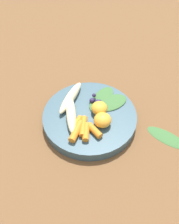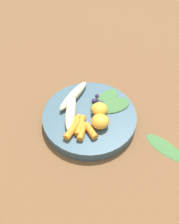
# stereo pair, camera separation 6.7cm
# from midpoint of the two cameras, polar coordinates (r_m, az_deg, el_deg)

# --- Properties ---
(ground_plane) EXTENTS (2.40, 2.40, 0.00)m
(ground_plane) POSITION_cam_midpoint_polar(r_m,az_deg,el_deg) (0.70, -2.74, -2.25)
(ground_plane) COLOR brown
(bowl) EXTENTS (0.26, 0.26, 0.03)m
(bowl) POSITION_cam_midpoint_polar(r_m,az_deg,el_deg) (0.69, -2.78, -1.50)
(bowl) COLOR #385666
(bowl) RESTS_ON ground_plane
(banana_peeled_left) EXTENTS (0.13, 0.04, 0.03)m
(banana_peeled_left) POSITION_cam_midpoint_polar(r_m,az_deg,el_deg) (0.67, -7.23, -0.50)
(banana_peeled_left) COLOR beige
(banana_peeled_left) RESTS_ON bowl
(banana_peeled_right) EXTENTS (0.13, 0.07, 0.03)m
(banana_peeled_right) POSITION_cam_midpoint_polar(r_m,az_deg,el_deg) (0.71, -7.16, 3.21)
(banana_peeled_right) COLOR beige
(banana_peeled_right) RESTS_ON bowl
(orange_segment_near) EXTENTS (0.04, 0.04, 0.03)m
(orange_segment_near) POSITION_cam_midpoint_polar(r_m,az_deg,el_deg) (0.67, -0.61, 0.73)
(orange_segment_near) COLOR #F4A833
(orange_segment_near) RESTS_ON bowl
(orange_segment_far) EXTENTS (0.05, 0.05, 0.03)m
(orange_segment_far) POSITION_cam_midpoint_polar(r_m,az_deg,el_deg) (0.64, 0.03, -2.05)
(orange_segment_far) COLOR #F4A833
(orange_segment_far) RESTS_ON bowl
(carrot_front) EXTENTS (0.05, 0.04, 0.01)m
(carrot_front) POSITION_cam_midpoint_polar(r_m,az_deg,el_deg) (0.65, -6.10, -2.88)
(carrot_front) COLOR orange
(carrot_front) RESTS_ON bowl
(carrot_mid_left) EXTENTS (0.07, 0.04, 0.02)m
(carrot_mid_left) POSITION_cam_midpoint_polar(r_m,az_deg,el_deg) (0.63, -6.14, -4.61)
(carrot_mid_left) COLOR orange
(carrot_mid_left) RESTS_ON bowl
(carrot_mid_right) EXTENTS (0.06, 0.02, 0.02)m
(carrot_mid_right) POSITION_cam_midpoint_polar(r_m,az_deg,el_deg) (0.64, -4.49, -3.54)
(carrot_mid_right) COLOR orange
(carrot_mid_right) RESTS_ON bowl
(carrot_rear) EXTENTS (0.05, 0.02, 0.02)m
(carrot_rear) POSITION_cam_midpoint_polar(r_m,az_deg,el_deg) (0.63, -3.90, -4.82)
(carrot_rear) COLOR orange
(carrot_rear) RESTS_ON bowl
(carrot_small) EXTENTS (0.05, 0.04, 0.02)m
(carrot_small) POSITION_cam_midpoint_polar(r_m,az_deg,el_deg) (0.63, -1.93, -4.48)
(carrot_small) COLOR orange
(carrot_small) RESTS_ON bowl
(blueberry_pile) EXTENTS (0.05, 0.04, 0.02)m
(blueberry_pile) POSITION_cam_midpoint_polar(r_m,az_deg,el_deg) (0.70, -1.27, 2.23)
(blueberry_pile) COLOR #2D234C
(blueberry_pile) RESTS_ON bowl
(coconut_shred_patch) EXTENTS (0.04, 0.04, 0.00)m
(coconut_shred_patch) POSITION_cam_midpoint_polar(r_m,az_deg,el_deg) (0.70, 1.28, 1.26)
(coconut_shred_patch) COLOR white
(coconut_shred_patch) RESTS_ON bowl
(kale_leaf_left) EXTENTS (0.10, 0.11, 0.01)m
(kale_leaf_left) POSITION_cam_midpoint_polar(r_m,az_deg,el_deg) (0.70, 2.45, 2.06)
(kale_leaf_left) COLOR #3D7038
(kale_leaf_left) RESTS_ON bowl
(kale_leaf_right) EXTENTS (0.12, 0.10, 0.01)m
(kale_leaf_right) POSITION_cam_midpoint_polar(r_m,az_deg,el_deg) (0.71, 0.09, 2.93)
(kale_leaf_right) COLOR #3D7038
(kale_leaf_right) RESTS_ON bowl
(kale_leaf_stray) EXTENTS (0.10, 0.12, 0.01)m
(kale_leaf_stray) POSITION_cam_midpoint_polar(r_m,az_deg,el_deg) (0.69, 14.81, -5.83)
(kale_leaf_stray) COLOR #3D7038
(kale_leaf_stray) RESTS_ON ground_plane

